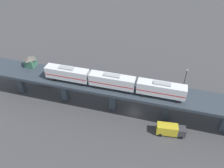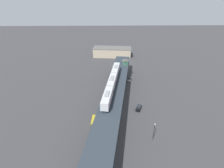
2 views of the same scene
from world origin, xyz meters
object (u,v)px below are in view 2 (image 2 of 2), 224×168
(street_car_black, at_px, (139,108))
(warehouse_building, at_px, (112,52))
(street_lamp, at_px, (154,130))
(delivery_truck, at_px, (95,124))
(signal_hut, at_px, (125,61))
(street_car_silver, at_px, (130,79))
(subway_train, at_px, (112,82))

(street_car_black, relative_size, warehouse_building, 0.16)
(street_lamp, bearing_deg, delivery_truck, 162.52)
(warehouse_building, bearing_deg, signal_hut, -80.16)
(street_car_black, xyz_separation_m, delivery_truck, (-18.12, -10.65, 0.82))
(delivery_truck, height_order, warehouse_building, warehouse_building)
(signal_hut, relative_size, warehouse_building, 0.13)
(delivery_truck, bearing_deg, street_car_silver, 65.62)
(warehouse_building, bearing_deg, street_car_silver, -77.71)
(street_lamp, bearing_deg, signal_hut, 96.61)
(street_lamp, bearing_deg, warehouse_building, 98.05)
(delivery_truck, bearing_deg, street_lamp, -17.48)
(street_car_silver, distance_m, delivery_truck, 41.72)
(delivery_truck, bearing_deg, subway_train, 66.56)
(subway_train, xyz_separation_m, signal_hut, (8.05, 25.56, -0.74))
(signal_hut, height_order, warehouse_building, signal_hut)
(signal_hut, relative_size, street_car_black, 0.78)
(street_car_black, relative_size, street_car_silver, 1.01)
(subway_train, height_order, street_lamp, subway_train)
(street_car_black, distance_m, street_lamp, 17.50)
(subway_train, distance_m, street_car_black, 15.92)
(subway_train, xyz_separation_m, delivery_truck, (-6.79, -15.65, -9.18))
(subway_train, bearing_deg, street_car_black, -23.79)
(street_lamp, height_order, warehouse_building, street_lamp)
(subway_train, height_order, warehouse_building, subway_train)
(signal_hut, distance_m, street_car_black, 32.09)
(street_car_black, height_order, street_lamp, street_lamp)
(warehouse_building, bearing_deg, street_lamp, -81.95)
(street_car_black, height_order, delivery_truck, delivery_truck)
(street_car_black, relative_size, street_lamp, 0.69)
(signal_hut, xyz_separation_m, street_lamp, (5.52, -47.61, -6.09))
(street_car_silver, xyz_separation_m, delivery_truck, (-17.22, -37.99, 0.82))
(signal_hut, relative_size, street_lamp, 0.53)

